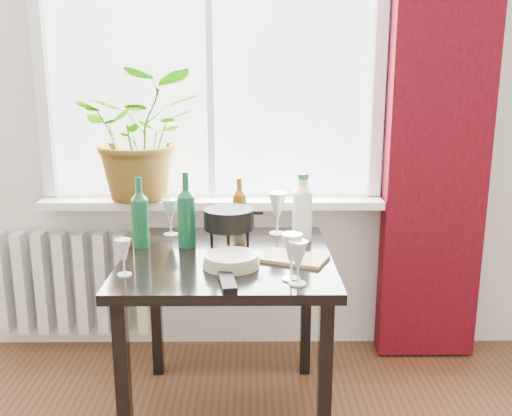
{
  "coord_description": "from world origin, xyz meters",
  "views": [
    {
      "loc": [
        0.2,
        -0.67,
        1.48
      ],
      "look_at": [
        0.22,
        1.55,
        0.94
      ],
      "focal_mm": 40.0,
      "sensor_mm": 36.0,
      "label": 1
    }
  ],
  "objects_px": {
    "table": "(227,277)",
    "wine_bottle_right": "(186,209)",
    "wineglass_front_right": "(291,256)",
    "plate_stack": "(231,260)",
    "wine_bottle_left": "(140,212)",
    "fondue_pot": "(229,228)",
    "wineglass_back_center": "(277,213)",
    "potted_plant": "(142,135)",
    "tv_remote": "(227,282)",
    "bottle_amber": "(239,205)",
    "radiator": "(73,283)",
    "cutting_board": "(294,258)",
    "wineglass_front_left": "(124,257)",
    "cleaning_bottle": "(302,207)",
    "wineglass_far_right": "(298,262)",
    "wineglass_back_left": "(170,217)"
  },
  "relations": [
    {
      "from": "table",
      "to": "wine_bottle_right",
      "type": "xyz_separation_m",
      "value": [
        -0.18,
        0.13,
        0.26
      ]
    },
    {
      "from": "wineglass_front_right",
      "to": "plate_stack",
      "type": "distance_m",
      "value": 0.27
    },
    {
      "from": "wine_bottle_left",
      "to": "fondue_pot",
      "type": "bearing_deg",
      "value": -0.1
    },
    {
      "from": "table",
      "to": "wineglass_back_center",
      "type": "bearing_deg",
      "value": 54.7
    },
    {
      "from": "potted_plant",
      "to": "tv_remote",
      "type": "height_order",
      "value": "potted_plant"
    },
    {
      "from": "potted_plant",
      "to": "plate_stack",
      "type": "distance_m",
      "value": 0.95
    },
    {
      "from": "bottle_amber",
      "to": "radiator",
      "type": "bearing_deg",
      "value": 162.74
    },
    {
      "from": "radiator",
      "to": "wineglass_back_center",
      "type": "relative_size",
      "value": 3.96
    },
    {
      "from": "bottle_amber",
      "to": "tv_remote",
      "type": "bearing_deg",
      "value": -92.5
    },
    {
      "from": "tv_remote",
      "to": "fondue_pot",
      "type": "bearing_deg",
      "value": 82.16
    },
    {
      "from": "wine_bottle_left",
      "to": "wineglass_back_center",
      "type": "height_order",
      "value": "wine_bottle_left"
    },
    {
      "from": "wine_bottle_right",
      "to": "cutting_board",
      "type": "relative_size",
      "value": 1.29
    },
    {
      "from": "bottle_amber",
      "to": "wineglass_front_right",
      "type": "height_order",
      "value": "bottle_amber"
    },
    {
      "from": "wineglass_front_left",
      "to": "potted_plant",
      "type": "bearing_deg",
      "value": 94.83
    },
    {
      "from": "wineglass_front_left",
      "to": "fondue_pot",
      "type": "relative_size",
      "value": 0.58
    },
    {
      "from": "wineglass_front_right",
      "to": "cleaning_bottle",
      "type": "bearing_deg",
      "value": 80.7
    },
    {
      "from": "wineglass_far_right",
      "to": "cleaning_bottle",
      "type": "bearing_deg",
      "value": 83.61
    },
    {
      "from": "potted_plant",
      "to": "wine_bottle_left",
      "type": "height_order",
      "value": "potted_plant"
    },
    {
      "from": "wine_bottle_right",
      "to": "fondue_pot",
      "type": "bearing_deg",
      "value": -1.88
    },
    {
      "from": "wineglass_front_left",
      "to": "cutting_board",
      "type": "relative_size",
      "value": 0.56
    },
    {
      "from": "radiator",
      "to": "wineglass_far_right",
      "type": "xyz_separation_m",
      "value": [
        1.11,
        -0.96,
        0.44
      ]
    },
    {
      "from": "wine_bottle_right",
      "to": "wineglass_front_right",
      "type": "relative_size",
      "value": 1.86
    },
    {
      "from": "cleaning_bottle",
      "to": "wineglass_back_center",
      "type": "relative_size",
      "value": 1.52
    },
    {
      "from": "wine_bottle_right",
      "to": "wineglass_front_left",
      "type": "bearing_deg",
      "value": -118.4
    },
    {
      "from": "tv_remote",
      "to": "cutting_board",
      "type": "height_order",
      "value": "tv_remote"
    },
    {
      "from": "wineglass_front_left",
      "to": "cutting_board",
      "type": "height_order",
      "value": "wineglass_front_left"
    },
    {
      "from": "potted_plant",
      "to": "plate_stack",
      "type": "relative_size",
      "value": 2.91
    },
    {
      "from": "table",
      "to": "wine_bottle_left",
      "type": "relative_size",
      "value": 2.78
    },
    {
      "from": "wineglass_far_right",
      "to": "bottle_amber",
      "type": "bearing_deg",
      "value": 107.95
    },
    {
      "from": "wine_bottle_right",
      "to": "wineglass_far_right",
      "type": "xyz_separation_m",
      "value": [
        0.44,
        -0.45,
        -0.08
      ]
    },
    {
      "from": "plate_stack",
      "to": "fondue_pot",
      "type": "xyz_separation_m",
      "value": [
        -0.02,
        0.25,
        0.06
      ]
    },
    {
      "from": "wine_bottle_right",
      "to": "wineglass_back_left",
      "type": "distance_m",
      "value": 0.21
    },
    {
      "from": "table",
      "to": "potted_plant",
      "type": "distance_m",
      "value": 0.9
    },
    {
      "from": "radiator",
      "to": "bottle_amber",
      "type": "xyz_separation_m",
      "value": [
        0.89,
        -0.28,
        0.49
      ]
    },
    {
      "from": "radiator",
      "to": "wine_bottle_left",
      "type": "distance_m",
      "value": 0.87
    },
    {
      "from": "wine_bottle_right",
      "to": "bottle_amber",
      "type": "distance_m",
      "value": 0.32
    },
    {
      "from": "radiator",
      "to": "table",
      "type": "distance_m",
      "value": 1.09
    },
    {
      "from": "wine_bottle_left",
      "to": "cleaning_bottle",
      "type": "xyz_separation_m",
      "value": [
        0.7,
        0.09,
        0.0
      ]
    },
    {
      "from": "tv_remote",
      "to": "table",
      "type": "bearing_deg",
      "value": 83.55
    },
    {
      "from": "plate_stack",
      "to": "fondue_pot",
      "type": "height_order",
      "value": "fondue_pot"
    },
    {
      "from": "wineglass_front_left",
      "to": "wineglass_far_right",
      "type": "bearing_deg",
      "value": -8.63
    },
    {
      "from": "plate_stack",
      "to": "wineglass_back_center",
      "type": "bearing_deg",
      "value": 65.97
    },
    {
      "from": "wineglass_back_center",
      "to": "wineglass_back_left",
      "type": "height_order",
      "value": "wineglass_back_center"
    },
    {
      "from": "wineglass_far_right",
      "to": "plate_stack",
      "type": "relative_size",
      "value": 0.74
    },
    {
      "from": "wineglass_front_right",
      "to": "cutting_board",
      "type": "distance_m",
      "value": 0.24
    },
    {
      "from": "wineglass_far_right",
      "to": "wineglass_front_left",
      "type": "xyz_separation_m",
      "value": [
        -0.63,
        0.1,
        -0.01
      ]
    },
    {
      "from": "wineglass_back_center",
      "to": "wineglass_back_left",
      "type": "xyz_separation_m",
      "value": [
        -0.49,
        -0.01,
        -0.02
      ]
    },
    {
      "from": "table",
      "to": "cutting_board",
      "type": "bearing_deg",
      "value": -12.09
    },
    {
      "from": "potted_plant",
      "to": "bottle_amber",
      "type": "xyz_separation_m",
      "value": [
        0.48,
        -0.24,
        -0.3
      ]
    },
    {
      "from": "potted_plant",
      "to": "cutting_board",
      "type": "relative_size",
      "value": 2.53
    }
  ]
}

